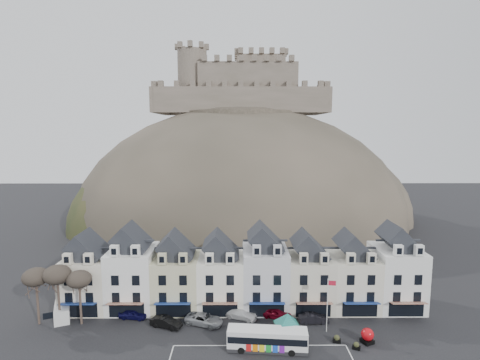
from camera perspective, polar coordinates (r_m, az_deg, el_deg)
name	(u,v)px	position (r m, az deg, el deg)	size (l,w,h in m)	color
townhouse_terrace	(244,273)	(59.64, 0.61, -13.99)	(54.40, 9.35, 11.80)	silver
castle_hill	(245,222)	(111.77, 0.75, -6.39)	(100.00, 76.00, 68.00)	#38342B
castle	(242,86)	(116.08, 0.35, 14.07)	(50.20, 22.20, 22.00)	brown
tree_left_far	(36,277)	(60.91, -28.68, -12.89)	(3.61, 3.61, 8.24)	#3E2F27
tree_left_mid	(57,275)	(59.46, -26.10, -12.87)	(3.78, 3.78, 8.64)	#3E2F27
tree_left_near	(79,280)	(58.49, -23.33, -13.78)	(3.43, 3.43, 7.84)	#3E2F27
bus	(267,338)	(50.68, 4.17, -22.92)	(10.09, 3.17, 2.80)	#262628
bus_shelter	(288,320)	(51.71, 7.27, -20.40)	(6.12, 6.12, 3.93)	black
red_buoy	(367,336)	(54.68, 18.84, -21.52)	(1.78, 1.78, 1.99)	black
flagpole	(328,302)	(54.37, 13.27, -17.60)	(1.08, 0.26, 7.53)	silver
white_van	(62,312)	(63.19, -25.44, -17.66)	(3.64, 5.05, 2.11)	silver
planter_west	(337,339)	(54.00, 14.53, -22.39)	(1.11, 0.76, 1.01)	black
planter_east	(356,346)	(53.26, 17.31, -22.98)	(1.09, 0.84, 0.98)	black
car_navy	(133,314)	(59.94, -16.00, -19.02)	(1.63, 4.05, 1.38)	#0C0B37
car_black	(166,322)	(56.61, -11.19, -20.50)	(1.55, 4.46, 1.47)	black
car_silver	(204,319)	(56.57, -5.51, -20.38)	(2.48, 5.30, 1.50)	#919398
car_white	(241,313)	(57.92, 0.10, -19.67)	(2.00, 4.92, 1.43)	white
car_maroon	(276,313)	(58.16, 5.54, -19.52)	(1.82, 4.52, 1.54)	#600514
car_charcoal	(314,318)	(57.70, 11.17, -19.96)	(1.48, 4.25, 1.40)	black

